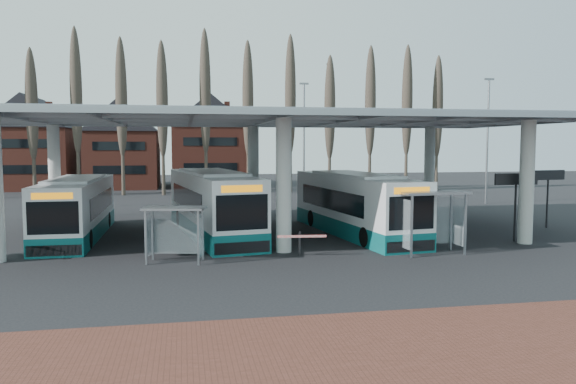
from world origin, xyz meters
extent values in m
plane|color=black|center=(0.00, 0.00, 0.00)|extent=(140.00, 140.00, 0.00)
cylinder|color=silver|center=(-12.00, 13.50, 3.00)|extent=(0.70, 0.70, 6.00)
cylinder|color=silver|center=(0.00, 2.50, 3.00)|extent=(0.70, 0.70, 6.00)
cylinder|color=silver|center=(0.00, 13.50, 3.00)|extent=(0.70, 0.70, 6.00)
cylinder|color=silver|center=(12.00, 2.50, 3.00)|extent=(0.70, 0.70, 6.00)
cylinder|color=silver|center=(12.00, 13.50, 3.00)|extent=(0.70, 0.70, 6.00)
cube|color=gray|center=(0.00, 8.00, 6.25)|extent=(32.00, 16.00, 0.12)
cube|color=silver|center=(0.00, 8.00, 6.32)|extent=(31.50, 15.50, 0.04)
cone|color=#473D33|center=(-18.00, 33.00, 7.25)|extent=(0.36, 0.36, 14.50)
ellipsoid|color=#473D33|center=(-18.00, 33.00, 8.99)|extent=(1.10, 1.10, 11.02)
cone|color=#473D33|center=(-14.00, 33.00, 7.25)|extent=(0.36, 0.36, 14.50)
ellipsoid|color=#473D33|center=(-14.00, 33.00, 8.99)|extent=(1.10, 1.10, 11.02)
cone|color=#473D33|center=(-10.00, 33.00, 7.25)|extent=(0.36, 0.36, 14.50)
ellipsoid|color=#473D33|center=(-10.00, 33.00, 8.99)|extent=(1.10, 1.10, 11.02)
cone|color=#473D33|center=(-6.00, 33.00, 7.25)|extent=(0.36, 0.36, 14.50)
ellipsoid|color=#473D33|center=(-6.00, 33.00, 8.99)|extent=(1.10, 1.10, 11.02)
cone|color=#473D33|center=(-2.00, 33.00, 7.25)|extent=(0.36, 0.36, 14.50)
ellipsoid|color=#473D33|center=(-2.00, 33.00, 8.99)|extent=(1.10, 1.10, 11.02)
cone|color=#473D33|center=(2.00, 33.00, 7.25)|extent=(0.36, 0.36, 14.50)
ellipsoid|color=#473D33|center=(2.00, 33.00, 8.99)|extent=(1.10, 1.10, 11.02)
cone|color=#473D33|center=(6.00, 33.00, 7.25)|extent=(0.36, 0.36, 14.50)
ellipsoid|color=#473D33|center=(6.00, 33.00, 8.99)|extent=(1.10, 1.10, 11.02)
cone|color=#473D33|center=(10.00, 33.00, 7.25)|extent=(0.36, 0.36, 14.50)
ellipsoid|color=#473D33|center=(10.00, 33.00, 8.99)|extent=(1.10, 1.10, 11.02)
cone|color=#473D33|center=(14.00, 33.00, 7.25)|extent=(0.36, 0.36, 14.50)
ellipsoid|color=#473D33|center=(14.00, 33.00, 8.99)|extent=(1.10, 1.10, 11.02)
cone|color=#473D33|center=(18.00, 33.00, 7.25)|extent=(0.36, 0.36, 14.50)
ellipsoid|color=#473D33|center=(18.00, 33.00, 8.99)|extent=(1.10, 1.10, 11.02)
cone|color=#473D33|center=(22.00, 33.00, 7.25)|extent=(0.36, 0.36, 14.50)
ellipsoid|color=#473D33|center=(22.00, 33.00, 8.99)|extent=(1.10, 1.10, 11.02)
cube|color=brown|center=(-20.50, 44.00, 3.50)|extent=(8.00, 10.00, 7.00)
pyramid|color=black|center=(-20.50, 44.00, 10.50)|extent=(8.30, 10.30, 3.50)
cube|color=brown|center=(-11.00, 44.00, 3.50)|extent=(8.00, 10.00, 7.00)
pyramid|color=black|center=(-11.00, 44.00, 10.50)|extent=(8.30, 10.30, 3.50)
cube|color=brown|center=(-1.50, 44.00, 3.50)|extent=(8.00, 10.00, 7.00)
pyramid|color=black|center=(-1.50, 44.00, 10.50)|extent=(8.30, 10.30, 3.50)
cylinder|color=slate|center=(6.00, 26.00, 5.00)|extent=(0.16, 0.16, 10.00)
cube|color=slate|center=(6.00, 26.00, 10.10)|extent=(0.80, 0.15, 0.15)
cylinder|color=slate|center=(20.00, 20.00, 5.00)|extent=(0.16, 0.16, 10.00)
cube|color=slate|center=(20.00, 20.00, 10.10)|extent=(0.80, 0.15, 0.15)
cube|color=silver|center=(-9.87, 8.46, 1.68)|extent=(2.41, 11.21, 2.61)
cube|color=#0B5556|center=(-9.87, 8.46, 0.42)|extent=(2.43, 11.23, 0.84)
cube|color=silver|center=(-9.87, 8.46, 3.03)|extent=(2.16, 6.73, 0.17)
cube|color=black|center=(-9.87, 8.92, 1.77)|extent=(2.44, 8.07, 1.03)
cube|color=black|center=(-9.85, 2.87, 1.73)|extent=(2.10, 0.06, 1.40)
cube|color=black|center=(-9.88, 14.04, 1.77)|extent=(2.02, 0.06, 1.12)
cube|color=orange|center=(-9.85, 2.87, 2.66)|extent=(1.67, 0.05, 0.28)
cube|color=black|center=(-9.85, 2.88, 0.33)|extent=(2.26, 0.08, 0.47)
cylinder|color=black|center=(-10.94, 4.91, 0.45)|extent=(0.26, 0.90, 0.90)
cylinder|color=black|center=(-8.78, 4.91, 0.45)|extent=(0.26, 0.90, 0.90)
cylinder|color=black|center=(-10.96, 11.72, 0.45)|extent=(0.26, 0.90, 0.90)
cylinder|color=black|center=(-8.80, 11.73, 0.45)|extent=(0.26, 0.90, 0.90)
cube|color=silver|center=(-2.90, 7.98, 1.85)|extent=(4.54, 12.59, 2.88)
cube|color=#0B5556|center=(-2.90, 7.98, 0.46)|extent=(4.56, 12.61, 0.92)
cube|color=silver|center=(-2.90, 7.98, 3.34)|extent=(3.50, 7.68, 0.18)
cube|color=black|center=(-2.98, 8.49, 1.95)|extent=(4.03, 9.19, 1.13)
cube|color=black|center=(-1.93, 1.92, 1.90)|extent=(2.29, 0.43, 1.54)
cube|color=black|center=(-3.87, 14.05, 1.95)|extent=(2.21, 0.41, 1.23)
cube|color=orange|center=(-1.93, 1.92, 2.93)|extent=(1.82, 0.34, 0.31)
cube|color=black|center=(-1.93, 1.93, 0.36)|extent=(2.47, 0.48, 0.51)
cylinder|color=black|center=(-3.45, 3.94, 0.49)|extent=(0.44, 1.02, 0.99)
cylinder|color=black|center=(-1.11, 4.32, 0.49)|extent=(0.44, 1.02, 0.99)
cylinder|color=black|center=(-4.64, 11.35, 0.49)|extent=(0.44, 1.02, 0.99)
cylinder|color=black|center=(-2.30, 11.72, 0.49)|extent=(0.44, 1.02, 0.99)
cube|color=silver|center=(4.67, 6.81, 1.78)|extent=(4.01, 12.10, 2.77)
cube|color=#0B5556|center=(4.67, 6.81, 0.45)|extent=(4.03, 12.12, 0.89)
cube|color=silver|center=(4.67, 6.81, 3.22)|extent=(3.16, 7.36, 0.18)
cube|color=black|center=(4.61, 7.30, 1.88)|extent=(3.63, 8.81, 1.09)
cube|color=black|center=(5.42, 0.94, 1.83)|extent=(2.21, 0.34, 1.48)
cube|color=black|center=(3.92, 12.68, 1.88)|extent=(2.14, 0.33, 1.19)
cube|color=orange|center=(5.42, 0.94, 2.82)|extent=(1.76, 0.27, 0.30)
cube|color=black|center=(5.42, 0.95, 0.35)|extent=(2.39, 0.38, 0.49)
cylinder|color=black|center=(4.01, 2.94, 0.48)|extent=(0.40, 0.98, 0.95)
cylinder|color=black|center=(6.28, 3.23, 0.48)|extent=(0.40, 0.98, 0.95)
cylinder|color=black|center=(3.10, 10.10, 0.48)|extent=(0.40, 0.98, 0.95)
cylinder|color=black|center=(5.37, 10.39, 0.48)|extent=(0.40, 0.98, 0.95)
cube|color=gray|center=(-5.91, 0.81, 1.10)|extent=(0.08, 0.08, 2.20)
cube|color=gray|center=(-3.85, 0.35, 1.10)|extent=(0.08, 0.08, 2.20)
cube|color=gray|center=(-5.70, 1.75, 1.10)|extent=(0.08, 0.08, 2.20)
cube|color=gray|center=(-3.64, 1.29, 1.10)|extent=(0.08, 0.08, 2.20)
cube|color=gray|center=(-4.78, 1.05, 2.24)|extent=(2.67, 1.74, 0.09)
cube|color=silver|center=(-4.66, 1.57, 1.14)|extent=(2.07, 0.49, 1.76)
cube|color=silver|center=(-5.85, 1.29, 1.14)|extent=(0.24, 0.95, 1.76)
cube|color=silver|center=(-3.70, 0.81, 1.14)|extent=(0.24, 0.95, 1.76)
cube|color=gray|center=(5.12, 0.18, 1.34)|extent=(0.09, 0.09, 2.67)
cube|color=gray|center=(7.68, 0.36, 1.34)|extent=(0.09, 0.09, 2.67)
cube|color=gray|center=(5.04, 1.36, 1.34)|extent=(0.09, 0.09, 2.67)
cube|color=gray|center=(7.60, 1.53, 1.34)|extent=(0.09, 0.09, 2.67)
cube|color=gray|center=(6.36, 0.86, 2.73)|extent=(3.09, 1.70, 0.11)
cube|color=silver|center=(6.31, 1.50, 1.39)|extent=(2.56, 0.22, 2.14)
cube|color=silver|center=(5.02, 0.76, 1.39)|extent=(0.12, 1.18, 2.14)
cube|color=silver|center=(7.69, 0.95, 1.39)|extent=(0.12, 1.18, 2.14)
cylinder|color=black|center=(11.86, 3.16, 1.66)|extent=(0.10, 0.10, 3.32)
cube|color=black|center=(11.86, 3.16, 3.12)|extent=(2.29, 0.14, 0.57)
cylinder|color=black|center=(16.27, 6.87, 1.64)|extent=(0.10, 0.10, 3.28)
cube|color=black|center=(16.27, 6.87, 3.08)|extent=(2.25, 0.43, 0.56)
cube|color=black|center=(0.55, 1.62, 0.53)|extent=(0.08, 0.08, 1.05)
cube|color=red|center=(0.55, 1.14, 0.91)|extent=(2.11, 0.31, 0.10)
camera|label=1|loc=(-4.39, -22.08, 4.81)|focal=35.00mm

